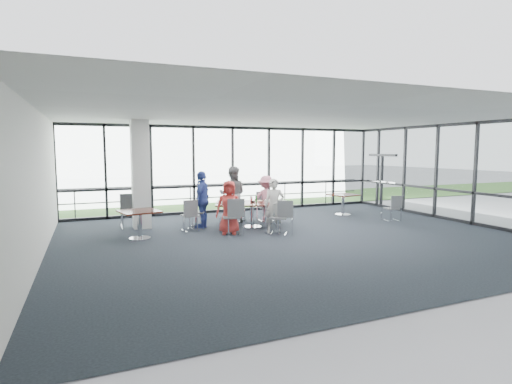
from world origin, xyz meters
name	(u,v)px	position (x,y,z in m)	size (l,w,h in m)	color
floor	(295,238)	(0.00, 0.00, -0.01)	(12.00, 10.00, 0.02)	#1D232B
ceiling	(297,116)	(0.00, 0.00, 3.20)	(12.00, 10.00, 0.04)	silver
wall_left	(37,186)	(-6.00, 0.00, 1.60)	(0.10, 10.00, 3.20)	silver
wall_front	(458,199)	(0.00, -5.00, 1.60)	(12.00, 0.10, 3.20)	silver
curtain_wall_back	(233,169)	(0.00, 5.00, 1.60)	(12.00, 0.10, 3.20)	white
curtain_wall_right	(461,173)	(6.00, 0.00, 1.60)	(0.10, 10.00, 3.20)	white
exit_door	(382,181)	(6.00, 3.75, 1.05)	(0.12, 1.60, 2.10)	black
structural_column	(141,175)	(-3.60, 3.00, 1.60)	(0.50, 0.50, 3.20)	white
apron	(199,197)	(0.00, 10.00, -0.02)	(80.00, 70.00, 0.02)	gray
grass_strip	(211,202)	(0.00, 8.00, 0.01)	(80.00, 5.00, 0.01)	#2F6224
hangar_main	(182,144)	(4.00, 32.00, 3.00)	(24.00, 10.00, 6.00)	silver
guard_rail	(228,197)	(0.00, 5.60, 0.50)	(0.06, 0.06, 12.00)	#2D2D33
main_table	(252,206)	(-0.52, 1.78, 0.64)	(2.43, 1.87, 0.75)	#3A190E
side_table_left	(139,215)	(-3.84, 1.44, 0.65)	(1.12, 1.12, 0.75)	#3A190E
side_table_right	(343,197)	(3.36, 2.64, 0.64)	(1.07, 1.07, 0.75)	#3A190E
diner_near_left	(229,207)	(-1.48, 1.13, 0.75)	(0.73, 0.47, 1.49)	red
diner_near_right	(274,206)	(-0.27, 0.75, 0.77)	(0.56, 0.41, 1.53)	silver
diner_far_left	(233,194)	(-0.75, 2.88, 0.90)	(0.87, 0.54, 1.80)	slate
diner_far_right	(266,199)	(0.26, 2.50, 0.75)	(0.97, 0.50, 1.50)	#CF798E
diner_end	(202,200)	(-1.94, 2.23, 0.85)	(1.00, 0.55, 1.71)	#32459B
chair_main_nl	(232,217)	(-1.44, 1.03, 0.49)	(0.48, 0.48, 0.99)	slate
chair_main_nr	(279,218)	(-0.23, 0.56, 0.46)	(0.45, 0.45, 0.93)	slate
chair_main_fl	(235,209)	(-0.66, 2.93, 0.42)	(0.41, 0.41, 0.84)	slate
chair_main_fr	(266,207)	(0.30, 2.62, 0.46)	(0.45, 0.45, 0.92)	slate
chair_main_end	(197,212)	(-2.10, 2.31, 0.48)	(0.47, 0.47, 0.96)	slate
chair_spare_la	(190,216)	(-2.38, 1.95, 0.45)	(0.44, 0.44, 0.90)	slate
chair_spare_lb	(129,212)	(-3.96, 3.01, 0.50)	(0.49, 0.49, 0.99)	slate
chair_spare_r	(391,208)	(4.12, 1.01, 0.41)	(0.40, 0.40, 0.82)	slate
plate_nl	(230,204)	(-1.24, 1.69, 0.76)	(0.26, 0.26, 0.01)	white
plate_nr	(274,204)	(-0.07, 1.18, 0.76)	(0.25, 0.25, 0.01)	white
plate_fl	(236,201)	(-0.82, 2.35, 0.76)	(0.24, 0.24, 0.01)	white
plate_fr	(270,201)	(0.11, 1.88, 0.76)	(0.25, 0.25, 0.01)	white
plate_end	(221,203)	(-1.41, 2.11, 0.76)	(0.27, 0.27, 0.01)	white
tumbler_a	(243,201)	(-0.85, 1.65, 0.82)	(0.07, 0.07, 0.15)	white
tumbler_b	(265,201)	(-0.26, 1.43, 0.81)	(0.06, 0.06, 0.13)	white
tumbler_c	(252,199)	(-0.43, 2.05, 0.82)	(0.07, 0.07, 0.14)	white
tumbler_d	(226,201)	(-1.29, 1.93, 0.82)	(0.07, 0.07, 0.14)	white
menu_a	(247,205)	(-0.86, 1.33, 0.75)	(0.31, 0.22, 0.00)	white
menu_b	(283,204)	(0.21, 1.15, 0.75)	(0.29, 0.20, 0.00)	white
menu_c	(258,201)	(-0.17, 2.14, 0.75)	(0.29, 0.20, 0.00)	white
condiment_caddy	(253,202)	(-0.48, 1.81, 0.77)	(0.10, 0.07, 0.04)	black
ketchup_bottle	(251,199)	(-0.52, 1.87, 0.84)	(0.06, 0.06, 0.18)	maroon
green_bottle	(256,199)	(-0.36, 1.85, 0.85)	(0.05, 0.05, 0.20)	#1E7627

